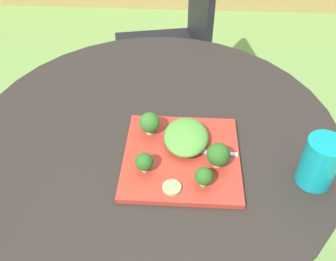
% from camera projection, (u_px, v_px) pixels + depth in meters
% --- Properties ---
extents(ground_plane, '(12.00, 12.00, 0.00)m').
position_uv_depth(ground_plane, '(160.00, 256.00, 1.48)').
color(ground_plane, '#70994C').
extents(patio_table, '(1.00, 1.00, 0.74)m').
position_uv_depth(patio_table, '(157.00, 180.00, 1.14)').
color(patio_table, '#28231E').
rests_on(patio_table, ground_plane).
extents(patio_chair, '(0.52, 0.52, 0.90)m').
position_uv_depth(patio_chair, '(177.00, 35.00, 1.78)').
color(patio_chair, black).
rests_on(patio_chair, ground_plane).
extents(salad_plate, '(0.29, 0.29, 0.01)m').
position_uv_depth(salad_plate, '(181.00, 157.00, 0.89)').
color(salad_plate, '#AD3323').
rests_on(salad_plate, patio_table).
extents(drinking_glass, '(0.08, 0.08, 0.12)m').
position_uv_depth(drinking_glass, '(319.00, 164.00, 0.80)').
color(drinking_glass, '#0F8C93').
rests_on(drinking_glass, patio_table).
extents(fork, '(0.15, 0.03, 0.00)m').
position_uv_depth(fork, '(200.00, 151.00, 0.89)').
color(fork, silver).
rests_on(fork, salad_plate).
extents(lettuce_mound, '(0.11, 0.14, 0.04)m').
position_uv_depth(lettuce_mound, '(186.00, 137.00, 0.90)').
color(lettuce_mound, '#519338').
rests_on(lettuce_mound, salad_plate).
extents(broccoli_floret_0, '(0.04, 0.04, 0.05)m').
position_uv_depth(broccoli_floret_0, '(144.00, 162.00, 0.82)').
color(broccoli_floret_0, '#99B770').
rests_on(broccoli_floret_0, salad_plate).
extents(broccoli_floret_1, '(0.04, 0.04, 0.05)m').
position_uv_depth(broccoli_floret_1, '(204.00, 176.00, 0.79)').
color(broccoli_floret_1, '#99B770').
rests_on(broccoli_floret_1, salad_plate).
extents(broccoli_floret_2, '(0.06, 0.06, 0.06)m').
position_uv_depth(broccoli_floret_2, '(218.00, 155.00, 0.83)').
color(broccoli_floret_2, '#99B770').
rests_on(broccoli_floret_2, salad_plate).
extents(broccoli_floret_3, '(0.05, 0.05, 0.06)m').
position_uv_depth(broccoli_floret_3, '(150.00, 123.00, 0.91)').
color(broccoli_floret_3, '#99B770').
rests_on(broccoli_floret_3, salad_plate).
extents(cucumber_slice_0, '(0.04, 0.04, 0.01)m').
position_uv_depth(cucumber_slice_0, '(172.00, 187.00, 0.80)').
color(cucumber_slice_0, '#8EB766').
rests_on(cucumber_slice_0, salad_plate).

